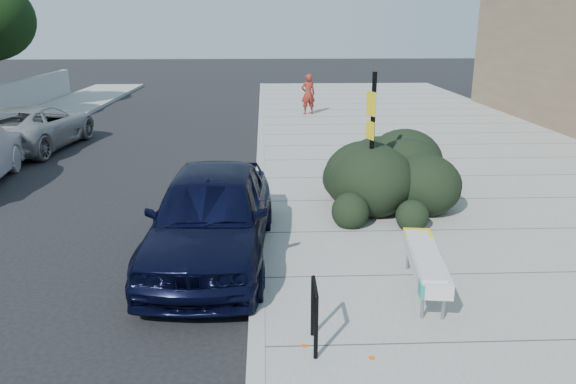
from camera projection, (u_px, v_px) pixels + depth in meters
The scene contains 10 objects.
ground at pixel (258, 286), 8.97m from camera, with size 120.00×120.00×0.00m, color black.
sidewalk_near at pixel (485, 189), 13.96m from camera, with size 11.20×50.00×0.15m, color gray.
curb_near at pixel (260, 191), 13.73m from camera, with size 0.22×50.00×0.17m, color #9E9E99.
bench at pixel (425, 261), 8.31m from camera, with size 0.70×2.15×0.64m.
bike_rack at pixel (314, 310), 6.89m from camera, with size 0.06×0.58×0.85m.
sign_post at pixel (371, 137), 11.40m from camera, with size 0.16×0.33×2.97m.
hedge at pixel (381, 164), 12.78m from camera, with size 2.16×4.32×1.62m, color black.
sedan_navy at pixel (212, 215), 9.72m from camera, with size 2.00×4.96×1.69m, color black.
suv_silver at pixel (35, 127), 18.67m from camera, with size 2.43×5.26×1.46m, color #939598.
pedestrian at pixel (308, 94), 24.78m from camera, with size 0.64×0.42×1.76m, color maroon.
Camera 1 is at (0.14, -8.16, 4.03)m, focal length 35.00 mm.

